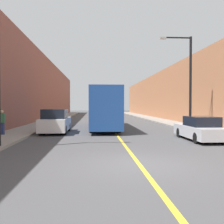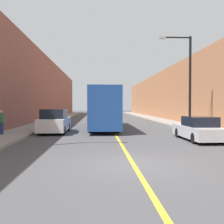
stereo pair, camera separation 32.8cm
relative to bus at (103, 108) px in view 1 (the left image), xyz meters
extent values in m
plane|color=#474749|center=(0.78, -14.74, -1.88)|extent=(200.00, 200.00, 0.00)
cube|color=gray|center=(-6.43, 15.26, -1.81)|extent=(2.62, 72.00, 0.16)
cube|color=gray|center=(7.98, 15.26, -1.81)|extent=(2.62, 72.00, 0.16)
cube|color=brown|center=(-9.74, 15.26, 2.71)|extent=(4.00, 72.00, 9.19)
cube|color=#B2724C|center=(11.29, 15.26, 1.81)|extent=(4.00, 72.00, 7.39)
cube|color=gold|center=(0.78, 15.26, -1.88)|extent=(0.16, 72.00, 0.01)
cube|color=#1E4793|center=(0.00, 0.01, 0.03)|extent=(2.42, 12.32, 3.23)
cube|color=black|center=(0.00, -6.12, 0.59)|extent=(2.06, 0.04, 1.45)
cylinder|color=black|center=(-0.95, -3.81, -1.38)|extent=(0.53, 1.00, 1.00)
cylinder|color=black|center=(0.95, -3.81, -1.38)|extent=(0.53, 1.00, 1.00)
cylinder|color=black|center=(-0.95, 3.83, -1.38)|extent=(0.53, 1.00, 1.00)
cylinder|color=black|center=(0.95, 3.83, -1.38)|extent=(0.53, 1.00, 1.00)
cube|color=silver|center=(-3.79, -3.67, -1.22)|extent=(1.92, 4.81, 0.92)
cube|color=black|center=(-3.79, -3.91, -0.41)|extent=(1.69, 2.65, 0.69)
cube|color=black|center=(-3.79, -6.05, -1.06)|extent=(1.63, 0.04, 0.42)
cylinder|color=black|center=(-4.54, -5.16, -1.54)|extent=(0.42, 0.68, 0.68)
cylinder|color=black|center=(-3.04, -5.16, -1.54)|extent=(0.42, 0.68, 0.68)
cylinder|color=black|center=(-4.54, -2.18, -1.54)|extent=(0.42, 0.68, 0.68)
cylinder|color=black|center=(-3.04, -2.18, -1.54)|extent=(0.42, 0.68, 0.68)
cube|color=silver|center=(5.56, -8.51, -1.36)|extent=(1.76, 4.72, 0.68)
cube|color=black|center=(5.56, -8.75, -0.73)|extent=(1.55, 2.13, 0.58)
cube|color=black|center=(5.56, -10.84, -1.24)|extent=(1.50, 0.04, 0.31)
cylinder|color=black|center=(4.87, -9.98, -1.57)|extent=(0.39, 0.62, 0.62)
cylinder|color=black|center=(6.25, -9.98, -1.57)|extent=(0.39, 0.62, 0.62)
cylinder|color=black|center=(4.87, -7.05, -1.57)|extent=(0.39, 0.62, 0.62)
cylinder|color=black|center=(6.25, -7.05, -1.57)|extent=(0.39, 0.62, 0.62)
cylinder|color=black|center=(6.97, -3.16, 2.03)|extent=(0.20, 0.20, 7.51)
cylinder|color=black|center=(5.82, -3.16, 5.68)|extent=(2.29, 0.12, 0.12)
cube|color=#999993|center=(4.68, -3.16, 5.63)|extent=(0.50, 0.24, 0.16)
cylinder|color=navy|center=(-7.09, -6.00, -1.33)|extent=(0.16, 0.16, 0.79)
cylinder|color=navy|center=(-6.93, -6.00, -1.33)|extent=(0.16, 0.16, 0.79)
cube|color=#336B47|center=(-7.01, -6.00, -0.62)|extent=(0.36, 0.20, 0.63)
sphere|color=tan|center=(-7.01, -6.00, -0.19)|extent=(0.23, 0.23, 0.23)
camera|label=1|loc=(-0.82, -23.96, 0.22)|focal=42.00mm
camera|label=2|loc=(-0.49, -23.98, 0.22)|focal=42.00mm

